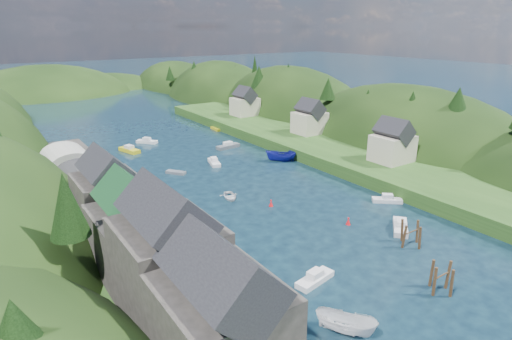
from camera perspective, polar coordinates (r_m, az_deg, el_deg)
ground at (r=90.71m, az=-7.82°, el=1.27°), size 600.00×600.00×0.00m
hillside_right at (r=136.52m, az=4.60°, el=4.04°), size 36.00×245.56×48.00m
far_hills at (r=209.11m, az=-22.92°, el=6.79°), size 103.00×68.00×44.00m
hill_trees at (r=102.74m, az=-11.83°, el=9.44°), size 91.26×150.03×12.72m
quay_left at (r=56.17m, az=-16.13°, el=-9.47°), size 12.00×110.00×2.00m
terrace_left_grass at (r=54.74m, az=-23.20°, el=-10.80°), size 12.00×110.00×2.50m
quayside_buildings at (r=41.31m, az=-13.39°, el=-10.35°), size 8.00×35.84×12.90m
boat_sheds at (r=71.31m, az=-22.86°, el=-0.43°), size 7.00×21.00×7.50m
terrace_right at (r=96.05m, az=8.38°, el=2.97°), size 16.00×120.00×2.40m
right_bank_cottages at (r=102.95m, az=6.62°, el=6.76°), size 9.00×59.24×8.41m
piling_cluster_near at (r=50.41m, az=23.46°, el=-13.34°), size 2.83×2.68×3.85m
piling_cluster_far at (r=58.80m, az=19.93°, el=-8.27°), size 3.22×3.00×3.69m
channel_buoy_near at (r=62.47m, az=12.21°, el=-6.71°), size 0.70×0.70×1.10m
channel_buoy_far at (r=67.07m, az=2.01°, el=-4.46°), size 0.70×0.70×1.10m
moored_boats at (r=70.28m, az=1.56°, el=-3.18°), size 37.55×92.61×2.44m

